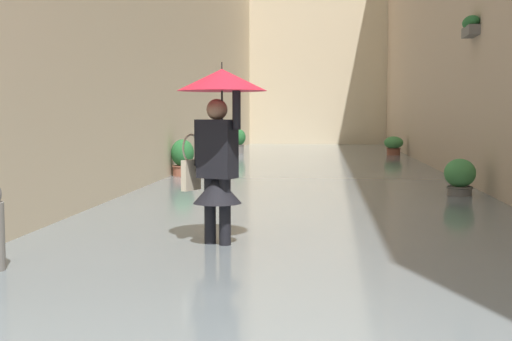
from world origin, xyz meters
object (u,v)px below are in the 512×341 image
at_px(potted_plant_far_left, 394,146).
at_px(potted_plant_mid_right, 183,159).
at_px(person_wading, 219,125).
at_px(potted_plant_mid_left, 460,178).
at_px(potted_plant_near_right, 239,141).

xyz_separation_m(potted_plant_far_left, potted_plant_mid_right, (5.30, 8.10, 0.06)).
relative_size(person_wading, potted_plant_mid_left, 2.75).
height_order(potted_plant_mid_left, potted_plant_mid_right, potted_plant_mid_right).
bearing_deg(potted_plant_near_right, potted_plant_mid_right, 88.81).
distance_m(person_wading, potted_plant_far_left, 16.19).
bearing_deg(person_wading, potted_plant_mid_right, -75.67).
xyz_separation_m(person_wading, potted_plant_near_right, (1.79, -16.29, -0.80)).
distance_m(person_wading, potted_plant_mid_right, 8.01).
height_order(person_wading, potted_plant_mid_right, person_wading).
height_order(potted_plant_far_left, potted_plant_mid_right, potted_plant_mid_right).
height_order(potted_plant_mid_left, potted_plant_near_right, potted_plant_near_right).
xyz_separation_m(potted_plant_mid_left, potted_plant_near_right, (5.09, -11.65, 0.14)).
bearing_deg(potted_plant_mid_left, potted_plant_mid_right, -30.23).
bearing_deg(potted_plant_mid_right, person_wading, 104.33).
relative_size(potted_plant_mid_left, potted_plant_mid_right, 0.79).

